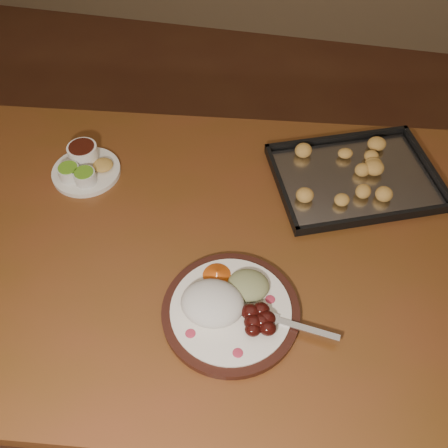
# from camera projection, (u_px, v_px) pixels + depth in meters

# --- Properties ---
(ground) EXTENTS (4.00, 4.00, 0.00)m
(ground) POSITION_uv_depth(u_px,v_px,m) (194.00, 318.00, 1.85)
(ground) COLOR brown
(ground) RESTS_ON ground
(dining_table) EXTENTS (1.60, 1.07, 0.75)m
(dining_table) POSITION_uv_depth(u_px,v_px,m) (215.00, 269.00, 1.21)
(dining_table) COLOR brown
(dining_table) RESTS_ON ground
(dinner_plate) EXTENTS (0.36, 0.28, 0.06)m
(dinner_plate) POSITION_uv_depth(u_px,v_px,m) (229.00, 307.00, 1.01)
(dinner_plate) COLOR black
(dinner_plate) RESTS_ON dining_table
(condiment_saucer) EXTENTS (0.17, 0.17, 0.06)m
(condiment_saucer) POSITION_uv_depth(u_px,v_px,m) (84.00, 166.00, 1.26)
(condiment_saucer) COLOR white
(condiment_saucer) RESTS_ON dining_table
(baking_tray) EXTENTS (0.48, 0.42, 0.04)m
(baking_tray) POSITION_uv_depth(u_px,v_px,m) (355.00, 177.00, 1.25)
(baking_tray) COLOR black
(baking_tray) RESTS_ON dining_table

